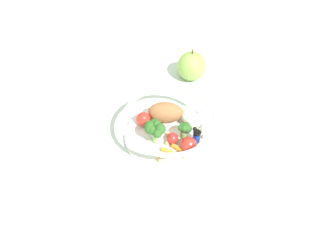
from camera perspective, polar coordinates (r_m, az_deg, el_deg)
name	(u,v)px	position (r m, az deg, el deg)	size (l,w,h in m)	color
ground_plane	(168,139)	(0.73, -0.05, -2.30)	(2.40, 2.40, 0.00)	silver
food_container	(170,125)	(0.71, 0.31, 0.10)	(0.20, 0.20, 0.07)	white
loose_apple	(192,66)	(0.86, 4.09, 10.21)	(0.07, 0.07, 0.09)	#8CB74C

